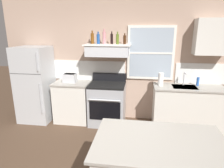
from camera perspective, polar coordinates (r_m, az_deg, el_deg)
The scene contains 17 objects.
back_wall at distance 4.42m, azimuth 2.98°, elevation 6.67°, with size 5.40×0.11×2.70m.
refrigerator at distance 4.75m, azimuth -21.47°, elevation -0.08°, with size 0.70×0.72×1.68m.
counter_left_of_stove at distance 4.57m, azimuth -11.26°, elevation -4.96°, with size 0.79×0.63×0.91m.
toaster at distance 4.41m, azimuth -12.19°, elevation 1.78°, with size 0.30×0.20×0.19m.
stove_range at distance 4.34m, azimuth -1.36°, elevation -5.66°, with size 0.76×0.69×1.09m.
range_hood_shelf at distance 4.16m, azimuth -1.24°, elevation 9.89°, with size 0.96×0.52×0.24m.
bottle_amber_wine at distance 4.26m, azimuth -5.74°, elevation 13.14°, with size 0.07×0.07×0.27m.
bottle_blue_liqueur at distance 4.19m, azimuth -4.04°, elevation 13.01°, with size 0.07×0.07×0.25m.
bottle_rose_pink at distance 4.16m, azimuth -2.27°, elevation 13.36°, with size 0.07×0.07×0.31m.
bottle_balsamic_dark at distance 4.17m, azimuth -0.09°, elevation 13.06°, with size 0.06×0.06×0.25m.
bottle_olive_oil_square at distance 4.12m, azimuth 1.61°, elevation 13.00°, with size 0.06×0.06×0.25m.
bottle_brown_stout at distance 4.15m, azimuth 3.70°, elevation 12.82°, with size 0.06×0.06×0.22m.
counter_right_with_sink at distance 4.44m, azimuth 21.06°, elevation -6.35°, with size 1.43×0.63×0.91m.
sink_faucet at distance 4.32m, azimuth 20.31°, elevation 1.90°, with size 0.03×0.17×0.28m.
paper_towel_roll at distance 4.16m, azimuth 14.05°, elevation 1.34°, with size 0.11×0.11×0.27m, color white.
dish_soap_bottle at distance 4.41m, azimuth 23.75°, elevation 0.67°, with size 0.06×0.06×0.18m, color blue.
upper_cabinet_right at distance 4.38m, azimuth 27.11°, elevation 12.15°, with size 0.64×0.32×0.70m.
Camera 1 is at (0.43, -2.12, 2.04)m, focal length 31.34 mm.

